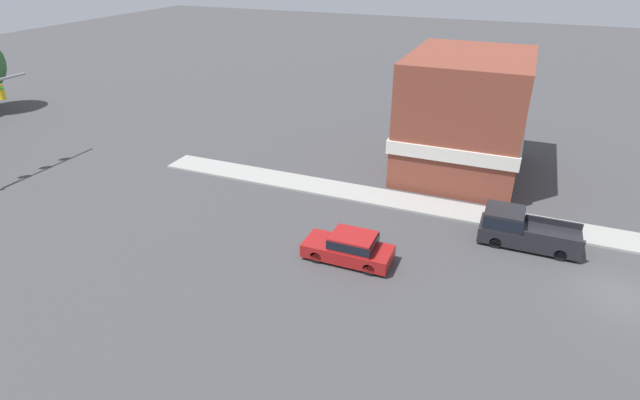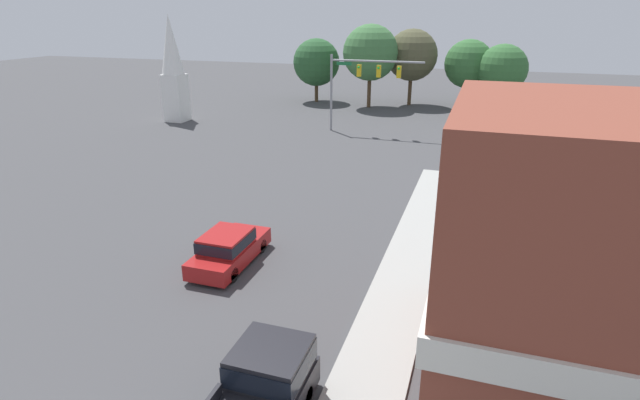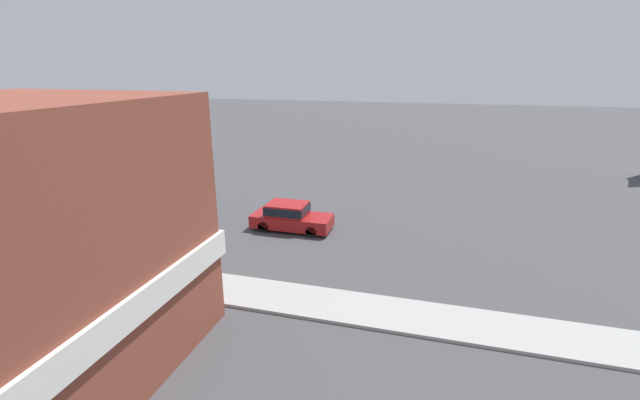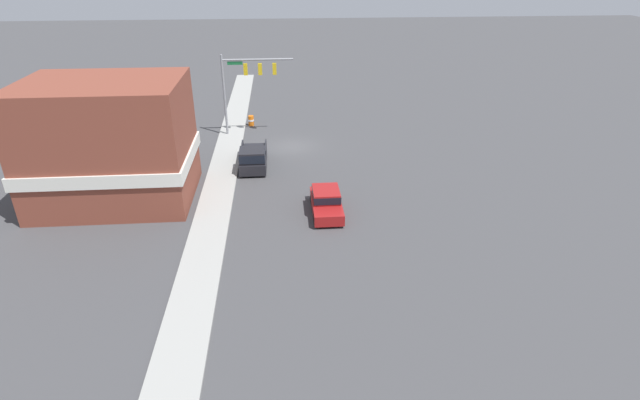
# 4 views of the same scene
# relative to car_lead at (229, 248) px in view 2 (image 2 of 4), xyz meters

# --- Properties ---
(far_signal_assembly) EXTENTS (8.59, 0.49, 7.05)m
(far_signal_assembly) POSITION_rel_car_lead_xyz_m (-0.73, 27.46, 4.41)
(far_signal_assembly) COLOR gray
(far_signal_assembly) RESTS_ON ground
(car_lead) EXTENTS (1.95, 4.71, 1.60)m
(car_lead) POSITION_rel_car_lead_xyz_m (0.00, 0.00, 0.00)
(car_lead) COLOR black
(car_lead) RESTS_ON ground
(pickup_truck_parked) EXTENTS (2.13, 5.34, 1.95)m
(pickup_truck_parked) POSITION_rel_car_lead_xyz_m (5.25, -8.18, 0.12)
(pickup_truck_parked) COLOR black
(pickup_truck_parked) RESTS_ON ground
(corner_brick_building) EXTENTS (10.85, 8.45, 8.48)m
(corner_brick_building) POSITION_rel_car_lead_xyz_m (14.70, -3.44, 3.29)
(corner_brick_building) COLOR brown
(corner_brick_building) RESTS_ON ground
(church_steeple) EXTENTS (2.25, 2.25, 10.56)m
(church_steeple) POSITION_rel_car_lead_xyz_m (-20.14, 26.66, 4.69)
(church_steeple) COLOR white
(church_steeple) RESTS_ON ground
(backdrop_tree_left_far) EXTENTS (5.73, 5.73, 7.68)m
(backdrop_tree_left_far) POSITION_rel_car_lead_xyz_m (-10.22, 42.50, 3.98)
(backdrop_tree_left_far) COLOR #4C3823
(backdrop_tree_left_far) RESTS_ON ground
(backdrop_tree_left_mid) EXTENTS (6.35, 6.35, 9.44)m
(backdrop_tree_left_mid) POSITION_rel_car_lead_xyz_m (-3.04, 40.74, 5.43)
(backdrop_tree_left_mid) COLOR #4C3823
(backdrop_tree_left_mid) RESTS_ON ground
(backdrop_tree_center) EXTENTS (5.99, 5.99, 8.87)m
(backdrop_tree_center) POSITION_rel_car_lead_xyz_m (1.31, 43.73, 5.04)
(backdrop_tree_center) COLOR #4C3823
(backdrop_tree_center) RESTS_ON ground
(backdrop_tree_right_mid) EXTENTS (5.56, 5.56, 7.77)m
(backdrop_tree_right_mid) POSITION_rel_car_lead_xyz_m (7.82, 44.59, 4.15)
(backdrop_tree_right_mid) COLOR #4C3823
(backdrop_tree_right_mid) RESTS_ON ground
(backdrop_tree_right_far) EXTENTS (5.53, 5.53, 7.40)m
(backdrop_tree_right_far) POSITION_rel_car_lead_xyz_m (11.58, 43.20, 3.80)
(backdrop_tree_right_far) COLOR #4C3823
(backdrop_tree_right_far) RESTS_ON ground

